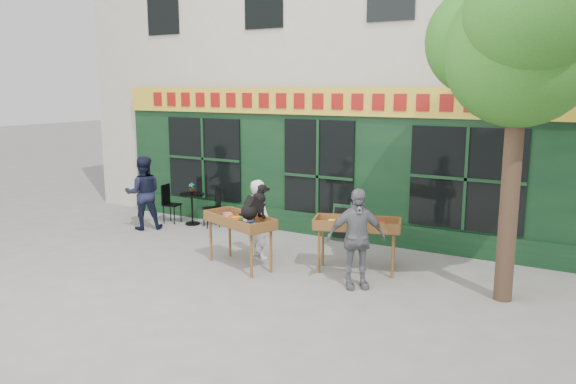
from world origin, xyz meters
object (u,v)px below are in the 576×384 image
object	(u,v)px
man_right	(356,238)
bistro_table	(192,203)
book_cart_right	(357,228)
woman	(259,219)
man_left	(143,193)
book_cart_center	(240,224)
dog	(254,201)

from	to	relation	value
man_right	bistro_table	distance (m)	5.58
book_cart_right	man_right	distance (m)	0.81
woman	bistro_table	distance (m)	3.24
bistro_table	man_left	world-z (taller)	man_left
book_cart_center	woman	distance (m)	0.65
book_cart_right	dog	bearing A→B (deg)	-170.16
dog	man_right	distance (m)	2.00
woman	man_left	xyz separation A→B (m)	(-3.58, 0.56, 0.09)
bistro_table	dog	bearing A→B (deg)	-33.78
dog	book_cart_right	size ratio (longest dim) A/B	0.37
dog	book_cart_center	bearing A→B (deg)	-168.45
man_right	man_left	size ratio (longest dim) A/B	0.98
book_cart_center	dog	distance (m)	0.59
woman	man_left	distance (m)	3.63
book_cart_right	man_left	xyz separation A→B (m)	(-5.58, 0.41, 0.04)
man_right	bistro_table	bearing A→B (deg)	120.68
dog	man_left	world-z (taller)	man_left
bistro_table	man_left	distance (m)	1.18
woman	man_right	distance (m)	2.37
man_right	man_left	xyz separation A→B (m)	(-5.88, 1.16, 0.02)
dog	bistro_table	size ratio (longest dim) A/B	0.79
woman	book_cart_right	bearing A→B (deg)	-155.82
book_cart_right	man_left	world-z (taller)	man_left
woman	bistro_table	xyz separation A→B (m)	(-2.88, 1.46, -0.23)
book_cart_right	man_right	size ratio (longest dim) A/B	0.96
man_right	bistro_table	world-z (taller)	man_right
book_cart_center	man_right	xyz separation A→B (m)	(2.30, 0.06, 0.02)
man_left	man_right	bearing A→B (deg)	124.30
dog	man_left	size ratio (longest dim) A/B	0.35
book_cart_center	book_cart_right	bearing A→B (deg)	41.70
woman	man_right	size ratio (longest dim) A/B	0.92
dog	woman	bearing A→B (deg)	136.25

